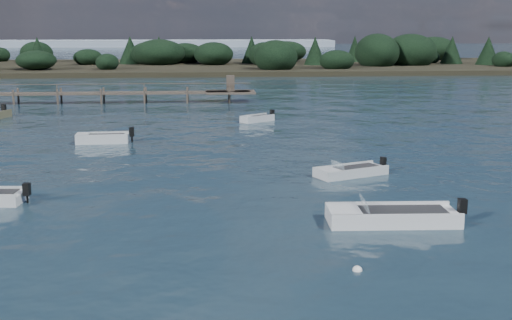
{
  "coord_description": "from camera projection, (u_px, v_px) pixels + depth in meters",
  "views": [
    {
      "loc": [
        1.27,
        -17.65,
        7.66
      ],
      "look_at": [
        3.85,
        14.0,
        1.0
      ],
      "focal_mm": 45.0,
      "sensor_mm": 36.0,
      "label": 1
    }
  ],
  "objects": [
    {
      "name": "ground",
      "position": [
        193.0,
        91.0,
        77.21
      ],
      "size": [
        400.0,
        400.0,
        0.0
      ],
      "primitive_type": "plane",
      "color": "#142530",
      "rests_on": "ground"
    },
    {
      "name": "dinghy_mid_white_b",
      "position": [
        351.0,
        173.0,
        33.45
      ],
      "size": [
        4.15,
        2.82,
        1.03
      ],
      "color": "#BABFC2",
      "rests_on": "ground"
    },
    {
      "name": "tender_far_white",
      "position": [
        103.0,
        140.0,
        42.77
      ],
      "size": [
        3.83,
        1.51,
        1.3
      ],
      "color": "#BABFC2",
      "rests_on": "ground"
    },
    {
      "name": "dinghy_mid_white_a",
      "position": [
        392.0,
        219.0,
        25.38
      ],
      "size": [
        5.53,
        2.15,
        1.28
      ],
      "color": "silver",
      "rests_on": "ground"
    },
    {
      "name": "tender_far_grey_b",
      "position": [
        257.0,
        120.0,
        52.27
      ],
      "size": [
        2.99,
        2.52,
        1.08
      ],
      "color": "#BABFC2",
      "rests_on": "ground"
    },
    {
      "name": "buoy_b",
      "position": [
        357.0,
        270.0,
        20.46
      ],
      "size": [
        0.32,
        0.32,
        0.32
      ],
      "primitive_type": "sphere",
      "color": "white",
      "rests_on": "ground"
    },
    {
      "name": "far_headland",
      "position": [
        333.0,
        57.0,
        117.82
      ],
      "size": [
        190.0,
        40.0,
        5.8
      ],
      "color": "black",
      "rests_on": "ground"
    }
  ]
}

